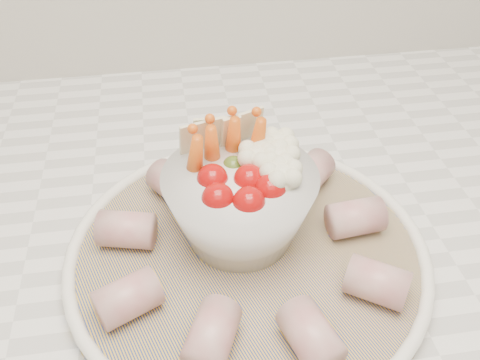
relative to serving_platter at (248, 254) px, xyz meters
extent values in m
cube|color=white|center=(-0.15, 0.09, -0.03)|extent=(2.04, 0.62, 0.04)
cylinder|color=navy|center=(0.00, 0.00, 0.00)|extent=(0.42, 0.42, 0.01)
torus|color=white|center=(0.00, 0.00, 0.00)|extent=(0.33, 0.33, 0.01)
sphere|color=#A60B0A|center=(-0.03, 0.00, 0.07)|extent=(0.03, 0.03, 0.03)
sphere|color=#A60B0A|center=(0.00, -0.01, 0.07)|extent=(0.03, 0.03, 0.03)
sphere|color=#A60B0A|center=(0.02, 0.00, 0.07)|extent=(0.03, 0.03, 0.03)
sphere|color=#A60B0A|center=(-0.03, 0.02, 0.07)|extent=(0.03, 0.03, 0.03)
sphere|color=#A60B0A|center=(0.00, 0.02, 0.07)|extent=(0.03, 0.03, 0.03)
sphere|color=#A60B0A|center=(0.02, 0.02, 0.07)|extent=(0.03, 0.03, 0.03)
sphere|color=#446220|center=(-0.01, 0.04, 0.07)|extent=(0.02, 0.02, 0.02)
cone|color=#DA5914|center=(-0.02, 0.05, 0.08)|extent=(0.02, 0.03, 0.06)
cone|color=#DA5914|center=(0.00, 0.06, 0.08)|extent=(0.02, 0.03, 0.06)
cone|color=#DA5914|center=(0.02, 0.06, 0.08)|extent=(0.03, 0.04, 0.06)
cone|color=#DA5914|center=(-0.04, 0.04, 0.08)|extent=(0.03, 0.04, 0.06)
sphere|color=#EDECCD|center=(0.03, 0.03, 0.08)|extent=(0.03, 0.03, 0.03)
sphere|color=#EDECCD|center=(0.03, 0.01, 0.08)|extent=(0.03, 0.03, 0.03)
sphere|color=#EDECCD|center=(0.04, 0.05, 0.08)|extent=(0.03, 0.03, 0.03)
sphere|color=#EDECCD|center=(0.01, 0.04, 0.08)|extent=(0.03, 0.03, 0.03)
cube|color=beige|center=(-0.02, 0.07, 0.09)|extent=(0.04, 0.01, 0.05)
cube|color=beige|center=(0.01, 0.07, 0.09)|extent=(0.04, 0.03, 0.05)
cube|color=beige|center=(-0.03, 0.06, 0.09)|extent=(0.04, 0.02, 0.05)
cylinder|color=#AD4F54|center=(0.10, 0.01, 0.02)|extent=(0.05, 0.04, 0.03)
cylinder|color=#AD4F54|center=(0.08, 0.08, 0.02)|extent=(0.06, 0.06, 0.03)
cylinder|color=#AD4F54|center=(0.01, 0.12, 0.02)|extent=(0.04, 0.05, 0.03)
cylinder|color=#AD4F54|center=(-0.06, 0.08, 0.02)|extent=(0.06, 0.06, 0.03)
cylinder|color=#AD4F54|center=(-0.11, 0.03, 0.02)|extent=(0.06, 0.05, 0.03)
cylinder|color=#AD4F54|center=(-0.11, -0.05, 0.02)|extent=(0.06, 0.05, 0.03)
cylinder|color=#AD4F54|center=(-0.04, -0.09, 0.02)|extent=(0.05, 0.06, 0.03)
cylinder|color=#AD4F54|center=(0.03, -0.11, 0.02)|extent=(0.05, 0.06, 0.03)
cylinder|color=#AD4F54|center=(0.10, -0.07, 0.02)|extent=(0.06, 0.06, 0.03)
camera|label=1|loc=(-0.06, -0.33, 0.37)|focal=40.00mm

